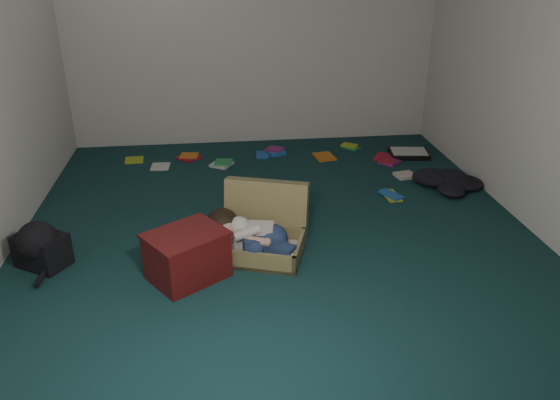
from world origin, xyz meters
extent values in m
plane|color=#123334|center=(0.00, 0.00, 0.00)|extent=(4.50, 4.50, 0.00)
plane|color=white|center=(0.00, 2.25, 1.30)|extent=(4.50, 0.00, 4.50)
plane|color=white|center=(0.00, -2.25, 1.30)|extent=(4.50, 0.00, 4.50)
plane|color=white|center=(2.00, 0.00, 1.30)|extent=(0.00, 4.50, 4.50)
cube|color=olive|center=(-0.19, -0.33, 0.07)|extent=(0.75, 0.63, 0.15)
cube|color=silver|center=(-0.19, -0.33, 0.04)|extent=(0.68, 0.56, 0.02)
cube|color=olive|center=(-0.09, -0.05, 0.23)|extent=(0.67, 0.39, 0.47)
cube|color=beige|center=(-0.21, -0.34, 0.16)|extent=(0.30, 0.20, 0.20)
sphere|color=tan|center=(-0.41, -0.31, 0.21)|extent=(0.17, 0.17, 0.17)
ellipsoid|color=black|center=(-0.43, -0.25, 0.24)|extent=(0.23, 0.24, 0.20)
ellipsoid|color=navy|center=(-0.08, -0.38, 0.16)|extent=(0.21, 0.24, 0.20)
cube|color=navy|center=(-0.18, -0.45, 0.15)|extent=(0.24, 0.13, 0.13)
cube|color=navy|center=(-0.05, -0.50, 0.12)|extent=(0.24, 0.22, 0.10)
sphere|color=white|center=(0.04, -0.50, 0.11)|extent=(0.10, 0.10, 0.10)
sphere|color=white|center=(0.02, -0.56, 0.10)|extent=(0.09, 0.09, 0.09)
cylinder|color=tan|center=(-0.20, -0.47, 0.20)|extent=(0.17, 0.10, 0.06)
cube|color=#521111|center=(-0.68, -0.57, 0.16)|extent=(0.60, 0.57, 0.32)
cube|color=#521111|center=(-0.68, -0.57, 0.33)|extent=(0.63, 0.60, 0.02)
cube|color=black|center=(1.61, 1.55, 0.03)|extent=(0.45, 0.36, 0.05)
cube|color=white|center=(1.61, 1.55, 0.05)|extent=(0.40, 0.31, 0.01)
cube|color=#B0C422|center=(-1.31, 1.75, 0.01)|extent=(0.20, 0.15, 0.02)
cube|color=#AB1627|center=(-0.74, 1.75, 0.01)|extent=(0.26, 0.25, 0.02)
cube|color=silver|center=(-0.40, 1.50, 0.01)|extent=(0.20, 0.24, 0.02)
cube|color=#2060B1|center=(0.19, 1.79, 0.01)|extent=(0.22, 0.25, 0.02)
cube|color=orange|center=(0.69, 1.61, 0.01)|extent=(0.25, 0.24, 0.02)
cube|color=#28934E|center=(1.05, 1.87, 0.01)|extent=(0.22, 0.17, 0.02)
cube|color=#89226F|center=(1.34, 1.36, 0.01)|extent=(0.25, 0.25, 0.02)
cube|color=beige|center=(1.38, 0.98, 0.01)|extent=(0.19, 0.23, 0.02)
cube|color=#B0C422|center=(1.10, 0.55, 0.01)|extent=(0.23, 0.25, 0.02)
cube|color=#AB1627|center=(1.32, 1.51, 0.01)|extent=(0.25, 0.23, 0.02)
cube|color=silver|center=(-1.03, 1.53, 0.01)|extent=(0.23, 0.19, 0.02)
cube|color=#2060B1|center=(0.04, 1.74, 0.01)|extent=(0.25, 0.25, 0.02)
camera|label=1|loc=(-0.44, -3.77, 2.05)|focal=35.00mm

